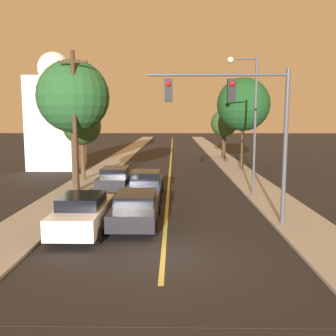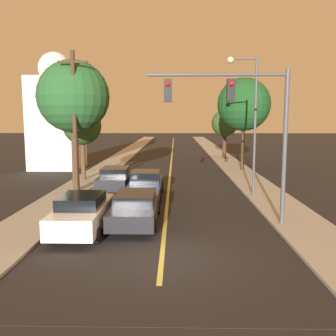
# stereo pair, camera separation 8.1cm
# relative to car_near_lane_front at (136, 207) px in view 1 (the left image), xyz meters

# --- Properties ---
(ground_plane) EXTENTS (200.00, 200.00, 0.00)m
(ground_plane) POSITION_rel_car_near_lane_front_xyz_m (1.25, -4.04, -0.73)
(ground_plane) COLOR black
(road_surface) EXTENTS (8.92, 80.00, 0.01)m
(road_surface) POSITION_rel_car_near_lane_front_xyz_m (1.25, 31.96, -0.72)
(road_surface) COLOR black
(road_surface) RESTS_ON ground
(sidewalk_left) EXTENTS (2.50, 80.00, 0.12)m
(sidewalk_left) POSITION_rel_car_near_lane_front_xyz_m (-4.46, 31.96, -0.67)
(sidewalk_left) COLOR #9E998E
(sidewalk_left) RESTS_ON ground
(sidewalk_right) EXTENTS (2.50, 80.00, 0.12)m
(sidewalk_right) POSITION_rel_car_near_lane_front_xyz_m (6.96, 31.96, -0.67)
(sidewalk_right) COLOR #9E998E
(sidewalk_right) RESTS_ON ground
(car_near_lane_front) EXTENTS (1.94, 5.19, 1.37)m
(car_near_lane_front) POSITION_rel_car_near_lane_front_xyz_m (0.00, 0.00, 0.00)
(car_near_lane_front) COLOR black
(car_near_lane_front) RESTS_ON ground
(car_near_lane_second) EXTENTS (1.90, 4.30, 1.52)m
(car_near_lane_second) POSITION_rel_car_near_lane_front_xyz_m (-0.00, 5.27, 0.06)
(car_near_lane_second) COLOR navy
(car_near_lane_second) RESTS_ON ground
(car_outer_lane_front) EXTENTS (1.89, 4.60, 1.52)m
(car_outer_lane_front) POSITION_rel_car_near_lane_front_xyz_m (-1.96, -1.28, 0.06)
(car_outer_lane_front) COLOR white
(car_outer_lane_front) RESTS_ON ground
(car_outer_lane_second) EXTENTS (1.85, 4.55, 1.51)m
(car_outer_lane_second) POSITION_rel_car_near_lane_front_xyz_m (-1.96, 6.94, 0.06)
(car_outer_lane_second) COLOR black
(car_outer_lane_second) RESTS_ON ground
(traffic_signal_mast) EXTENTS (5.66, 0.42, 6.30)m
(traffic_signal_mast) POSITION_rel_car_near_lane_front_xyz_m (4.29, -0.34, 3.94)
(traffic_signal_mast) COLOR #47474C
(traffic_signal_mast) RESTS_ON ground
(streetlamp_right) EXTENTS (1.68, 0.36, 7.65)m
(streetlamp_right) POSITION_rel_car_near_lane_front_xyz_m (5.70, 5.25, 4.23)
(streetlamp_right) COLOR #47474C
(streetlamp_right) RESTS_ON ground
(utility_pole_left) EXTENTS (1.60, 0.24, 7.92)m
(utility_pole_left) POSITION_rel_car_near_lane_front_xyz_m (-3.81, 4.81, 3.51)
(utility_pole_left) COLOR #422D1E
(utility_pole_left) RESTS_ON ground
(tree_left_near) EXTENTS (4.21, 4.21, 7.70)m
(tree_left_near) POSITION_rel_car_near_lane_front_xyz_m (-4.28, 6.48, 4.96)
(tree_left_near) COLOR #4C3823
(tree_left_near) RESTS_ON ground
(tree_left_far) EXTENTS (2.68, 2.68, 5.15)m
(tree_left_far) POSITION_rel_car_near_lane_front_xyz_m (-4.87, 10.68, 3.17)
(tree_left_far) COLOR #4C3823
(tree_left_far) RESTS_ON ground
(tree_right_near) EXTENTS (2.84, 2.84, 5.22)m
(tree_right_near) POSITION_rel_car_near_lane_front_xyz_m (6.96, 24.87, 3.13)
(tree_right_near) COLOR #3D2B1C
(tree_right_near) RESTS_ON ground
(tree_right_far) EXTENTS (4.39, 4.39, 7.67)m
(tree_right_far) POSITION_rel_car_near_lane_front_xyz_m (7.33, 15.95, 4.85)
(tree_right_far) COLOR #3D2B1C
(tree_right_far) RESTS_ON ground
(domed_building_left) EXTENTS (4.17, 4.17, 10.12)m
(domed_building_left) POSITION_rel_car_near_lane_front_xyz_m (-8.80, 17.45, 3.90)
(domed_building_left) COLOR silver
(domed_building_left) RESTS_ON ground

